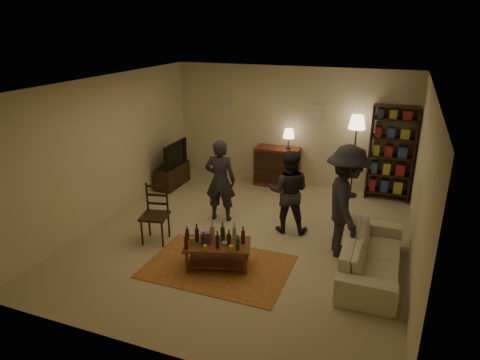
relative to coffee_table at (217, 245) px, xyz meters
The scene contains 13 objects.
floor 1.13m from the coffee_table, 87.06° to the left, with size 6.00×6.00×0.00m, color #C6B793.
room_shell 4.34m from the coffee_table, 98.34° to the left, with size 6.00×6.00×6.00m.
rug 0.37m from the coffee_table, ahead, with size 2.20×1.50×0.01m, color maroon.
coffee_table is the anchor object (origin of this frame).
dining_chair 1.43m from the coffee_table, 161.35° to the left, with size 0.53×0.53×1.03m.
tv_stand 3.73m from the coffee_table, 129.80° to the left, with size 0.40×1.00×1.06m.
dresser 3.79m from the coffee_table, 92.08° to the left, with size 1.00×0.50×1.36m.
bookshelf 4.53m from the coffee_table, 59.13° to the left, with size 0.90×0.34×2.02m.
floor_lamp 4.20m from the coffee_table, 67.15° to the left, with size 0.36×0.36×1.79m.
sofa 2.35m from the coffee_table, 16.52° to the left, with size 2.08×0.81×0.61m, color beige.
person_left 1.78m from the coffee_table, 111.33° to the left, with size 0.58×0.38×1.59m, color #23242A.
person_right 1.79m from the coffee_table, 66.50° to the left, with size 0.74×0.58×1.53m, color #27252D.
person_by_sofa 2.15m from the coffee_table, 32.46° to the left, with size 1.19×0.69×1.85m, color #23232A.
Camera 1 is at (2.35, -6.36, 3.61)m, focal length 32.00 mm.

